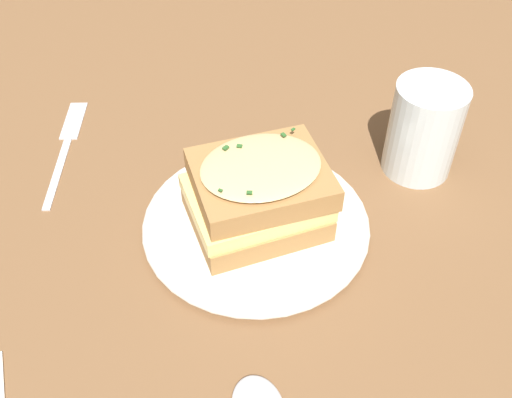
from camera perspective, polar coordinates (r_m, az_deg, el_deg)
The scene contains 5 objects.
ground_plane at distance 0.63m, azimuth -2.38°, elevation -2.00°, with size 2.40×2.40×0.00m, color brown.
dinner_plate at distance 0.62m, azimuth -0.00°, elevation -2.40°, with size 0.23×0.23×0.01m.
sandwich at distance 0.59m, azimuth 0.20°, elevation 0.53°, with size 0.12×0.14×0.08m.
water_glass at distance 0.69m, azimuth 15.69°, elevation 6.39°, with size 0.08×0.08×0.11m, color silver.
fork at distance 0.77m, azimuth -17.47°, elevation 5.53°, with size 0.19×0.06×0.00m.
Camera 1 is at (-0.43, 0.08, 0.47)m, focal length 42.00 mm.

